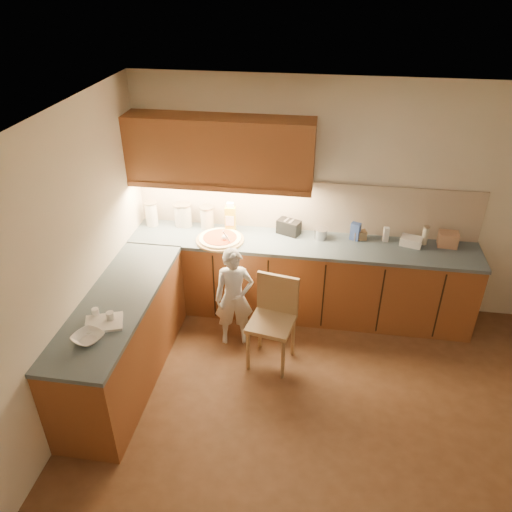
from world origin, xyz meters
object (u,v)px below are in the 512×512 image
oil_jug (230,218)px  toaster (289,227)px  pizza_on_board (220,239)px  wooden_chair (274,315)px  child (234,297)px

oil_jug → toaster: 0.65m
pizza_on_board → wooden_chair: bearing=-46.7°
toaster → wooden_chair: bearing=-69.9°
wooden_chair → oil_jug: size_ratio=2.70×
wooden_chair → toaster: bearing=98.6°
pizza_on_board → toaster: (0.72, 0.28, 0.06)m
child → toaster: child is taller
child → oil_jug: bearing=88.6°
oil_jug → toaster: oil_jug is taller
wooden_chair → oil_jug: 1.26m
child → toaster: 1.02m
pizza_on_board → toaster: size_ratio=1.84×
pizza_on_board → wooden_chair: pizza_on_board is taller
toaster → oil_jug: bearing=-154.4°
oil_jug → toaster: bearing=3.5°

